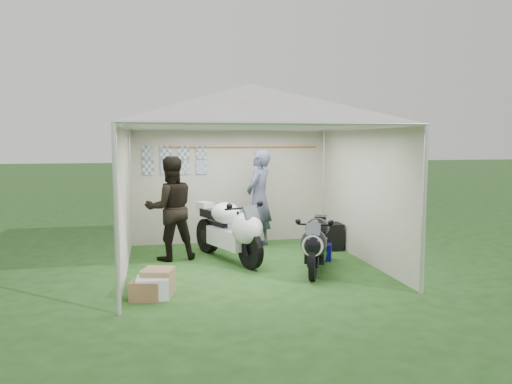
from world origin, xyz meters
TOP-DOWN VIEW (x-y plane):
  - ground at (0.00, 0.00)m, footprint 80.00×80.00m
  - canopy_tent at (-0.00, 0.03)m, footprint 5.66×5.66m
  - motorcycle_white at (-0.27, 0.35)m, footprint 1.04×2.01m
  - motorcycle_black at (0.96, -0.61)m, footprint 0.92×1.66m
  - paddock_stand at (1.29, 0.13)m, footprint 0.45×0.37m
  - person_dark_jacket at (-1.28, 0.70)m, footprint 1.00×0.84m
  - person_blue_jacket at (0.47, 1.43)m, footprint 0.79×0.83m
  - equipment_box at (1.70, 0.89)m, footprint 0.51×0.41m
  - crate_0 at (-1.60, -1.46)m, footprint 0.44×0.36m
  - crate_1 at (-1.52, -1.30)m, footprint 0.48×0.48m
  - crate_2 at (-1.57, -0.89)m, footprint 0.41×0.38m
  - crate_3 at (-1.69, -1.50)m, footprint 0.43×0.35m

SIDE VIEW (x-z plane):
  - ground at x=0.00m, z-range 0.00..0.00m
  - crate_2 at x=-1.57m, z-range 0.00..0.24m
  - crate_3 at x=-1.69m, z-range 0.00..0.25m
  - crate_0 at x=-1.60m, z-range 0.00..0.28m
  - paddock_stand at x=1.29m, z-range 0.00..0.29m
  - crate_1 at x=-1.52m, z-range 0.00..0.35m
  - equipment_box at x=1.70m, z-range 0.00..0.51m
  - motorcycle_black at x=0.96m, z-range 0.05..0.92m
  - motorcycle_white at x=-0.27m, z-range 0.06..1.10m
  - person_dark_jacket at x=-1.28m, z-range 0.00..1.82m
  - person_blue_jacket at x=0.47m, z-range 0.00..1.91m
  - canopy_tent at x=0.00m, z-range 1.08..4.08m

